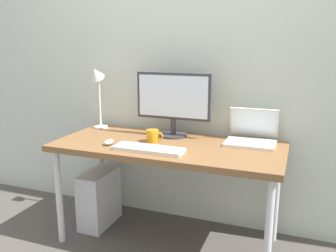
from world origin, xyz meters
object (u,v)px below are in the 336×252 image
at_px(mouse, 109,142).
at_px(monitor, 173,100).
at_px(desk_lamp, 97,83).
at_px(computer_tower, 99,198).
at_px(desk, 168,152).
at_px(laptop, 252,134).
at_px(coffee_mug, 153,136).
at_px(keyboard, 149,149).

bearing_deg(mouse, monitor, 48.34).
relative_size(desk_lamp, computer_tower, 1.16).
xyz_separation_m(desk, laptop, (0.51, 0.22, 0.12)).
bearing_deg(mouse, desk, 23.85).
distance_m(laptop, computer_tower, 1.23).
bearing_deg(computer_tower, laptop, 9.60).
bearing_deg(monitor, laptop, 2.20).
height_order(monitor, desk_lamp, desk_lamp).
distance_m(desk, laptop, 0.57).
height_order(coffee_mug, computer_tower, coffee_mug).
xyz_separation_m(monitor, laptop, (0.55, 0.02, -0.20)).
bearing_deg(monitor, keyboard, -92.44).
bearing_deg(coffee_mug, laptop, 18.90).
xyz_separation_m(monitor, coffee_mug, (-0.07, -0.19, -0.21)).
xyz_separation_m(desk_lamp, keyboard, (0.60, -0.39, -0.34)).
relative_size(monitor, computer_tower, 1.28).
height_order(desk, monitor, monitor).
distance_m(monitor, mouse, 0.53).
bearing_deg(keyboard, monitor, 87.56).
relative_size(desk, keyboard, 3.41).
xyz_separation_m(laptop, desk_lamp, (-1.16, -0.02, 0.29)).
xyz_separation_m(desk, computer_tower, (-0.57, 0.04, -0.43)).
distance_m(monitor, computer_tower, 0.93).
bearing_deg(coffee_mug, desk_lamp, 160.30).
height_order(laptop, desk_lamp, desk_lamp).
bearing_deg(desk, computer_tower, 176.17).
relative_size(desk, laptop, 4.68).
distance_m(laptop, mouse, 0.94).
height_order(desk, computer_tower, desk).
relative_size(laptop, mouse, 3.56).
bearing_deg(desk_lamp, laptop, 0.99).
relative_size(desk, coffee_mug, 12.72).
bearing_deg(desk_lamp, computer_tower, -63.76).
bearing_deg(laptop, desk_lamp, -179.01).
xyz_separation_m(desk, mouse, (-0.35, -0.16, 0.08)).
relative_size(laptop, coffee_mug, 2.72).
distance_m(laptop, desk_lamp, 1.20).
xyz_separation_m(laptop, mouse, (-0.86, -0.38, -0.04)).
bearing_deg(computer_tower, desk_lamp, 116.24).
bearing_deg(computer_tower, keyboard, -24.03).
height_order(desk_lamp, computer_tower, desk_lamp).
height_order(desk_lamp, coffee_mug, desk_lamp).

